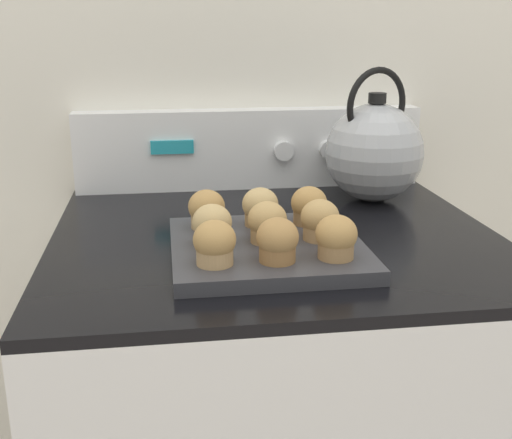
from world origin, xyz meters
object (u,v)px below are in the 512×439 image
at_px(muffin_r1_c0, 212,226).
at_px(tea_kettle, 375,151).
at_px(muffin_r0_c1, 277,241).
at_px(muffin_r2_c0, 207,210).
at_px(muffin_r1_c2, 320,221).
at_px(muffin_r2_c2, 309,206).
at_px(muffin_r1_c1, 267,223).
at_px(muffin_r0_c0, 215,244).
at_px(muffin_pan, 267,248).
at_px(muffin_r0_c2, 336,238).
at_px(muffin_r2_c1, 260,208).

relative_size(muffin_r1_c0, tea_kettle, 0.24).
bearing_deg(muffin_r0_c1, muffin_r2_c0, 117.43).
bearing_deg(muffin_r1_c2, muffin_r2_c2, 89.28).
distance_m(muffin_r2_c0, muffin_r2_c2, 0.17).
bearing_deg(muffin_r2_c0, muffin_r1_c1, -44.20).
height_order(muffin_r0_c0, muffin_r0_c1, same).
relative_size(muffin_r2_c0, tea_kettle, 0.24).
bearing_deg(muffin_pan, muffin_r1_c2, 0.40).
bearing_deg(muffin_r2_c2, muffin_r1_c2, -90.72).
height_order(muffin_pan, muffin_r0_c0, muffin_r0_c0).
distance_m(muffin_r0_c2, muffin_r2_c1, 0.19).
bearing_deg(muffin_r2_c0, muffin_r1_c2, -26.45).
xyz_separation_m(muffin_r2_c0, muffin_r2_c1, (0.09, 0.00, 0.00)).
relative_size(muffin_pan, muffin_r0_c1, 4.60).
xyz_separation_m(muffin_r0_c1, muffin_r1_c1, (-0.00, 0.08, 0.00)).
bearing_deg(muffin_r2_c1, muffin_pan, -91.58).
relative_size(muffin_r0_c0, muffin_r0_c2, 1.00).
height_order(muffin_r0_c1, muffin_r2_c0, same).
xyz_separation_m(muffin_pan, muffin_r0_c0, (-0.09, -0.08, 0.04)).
distance_m(muffin_pan, muffin_r2_c0, 0.13).
height_order(muffin_r2_c2, tea_kettle, tea_kettle).
distance_m(muffin_r0_c2, muffin_r2_c2, 0.17).
distance_m(muffin_r1_c1, muffin_r2_c0, 0.12).
height_order(muffin_r1_c1, muffin_r1_c2, same).
distance_m(muffin_pan, muffin_r1_c2, 0.09).
bearing_deg(muffin_r2_c0, muffin_r0_c2, -44.13).
bearing_deg(muffin_pan, muffin_r0_c2, -43.78).
bearing_deg(muffin_r2_c0, tea_kettle, 30.08).
relative_size(muffin_pan, muffin_r2_c1, 4.60).
bearing_deg(muffin_r0_c2, muffin_r2_c1, 116.54).
distance_m(muffin_r0_c0, tea_kettle, 0.51).
bearing_deg(muffin_r2_c0, muffin_r2_c1, 0.44).
bearing_deg(muffin_r0_c1, tea_kettle, 54.82).
bearing_deg(muffin_r1_c1, muffin_r0_c1, -89.48).
xyz_separation_m(muffin_r0_c1, muffin_r2_c0, (-0.09, 0.17, 0.00)).
bearing_deg(muffin_r2_c2, muffin_r1_c1, -135.54).
bearing_deg(muffin_r2_c1, tea_kettle, 37.73).
xyz_separation_m(muffin_pan, muffin_r2_c0, (-0.09, 0.09, 0.04)).
distance_m(muffin_pan, muffin_r0_c1, 0.09).
height_order(muffin_pan, muffin_r0_c1, muffin_r0_c1).
bearing_deg(muffin_r1_c0, muffin_r2_c0, 91.48).
bearing_deg(muffin_r1_c0, muffin_r1_c1, 1.52).
bearing_deg(muffin_r2_c1, muffin_r2_c0, -179.56).
height_order(muffin_r0_c2, muffin_r2_c0, same).
height_order(muffin_pan, muffin_r0_c2, muffin_r0_c2).
height_order(muffin_r2_c1, tea_kettle, tea_kettle).
bearing_deg(muffin_r1_c1, muffin_r2_c1, 88.77).
relative_size(muffin_r1_c0, muffin_r2_c0, 1.00).
bearing_deg(muffin_r0_c1, muffin_r2_c2, 63.55).
xyz_separation_m(muffin_r1_c0, muffin_r2_c0, (-0.00, 0.09, 0.00)).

